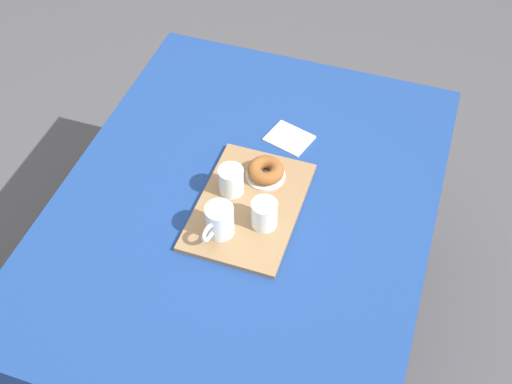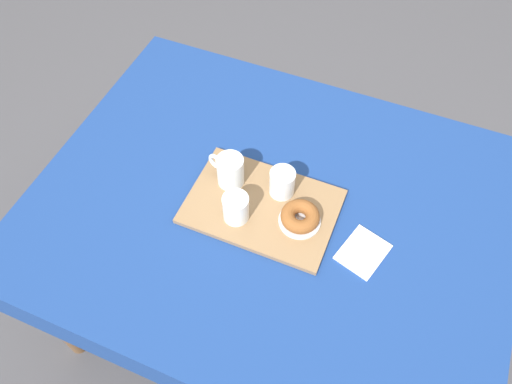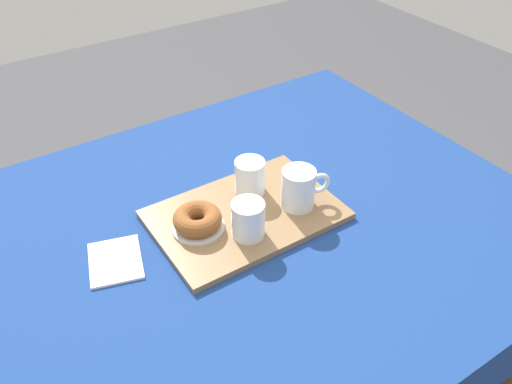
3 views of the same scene
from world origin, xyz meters
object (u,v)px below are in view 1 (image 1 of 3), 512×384
donut_plate_left (266,176)px  paper_napkin (289,138)px  dining_table (245,218)px  sugar_donut_left (266,170)px  water_glass_near (231,181)px  serving_tray (249,206)px  water_glass_far (264,215)px  tea_mug_left (219,221)px

donut_plate_left → paper_napkin: 0.19m
dining_table → sugar_donut_left: size_ratio=12.64×
water_glass_near → paper_napkin: water_glass_near is taller
serving_tray → dining_table: bearing=44.6°
serving_tray → sugar_donut_left: (0.12, -0.01, 0.04)m
water_glass_far → donut_plate_left: 0.18m
water_glass_near → dining_table: bearing=-105.7°
donut_plate_left → tea_mug_left: bearing=166.7°
water_glass_far → paper_napkin: 0.37m
dining_table → tea_mug_left: 0.21m
paper_napkin → dining_table: bearing=170.1°
water_glass_near → water_glass_far: (-0.09, -0.13, -0.00)m
tea_mug_left → water_glass_near: size_ratio=1.39×
donut_plate_left → sugar_donut_left: bearing=90.0°
serving_tray → donut_plate_left: 0.12m
donut_plate_left → paper_napkin: (0.19, -0.02, -0.02)m
tea_mug_left → donut_plate_left: size_ratio=1.00×
dining_table → serving_tray: bearing=-135.4°
tea_mug_left → water_glass_near: 0.16m
tea_mug_left → paper_napkin: 0.44m
tea_mug_left → paper_napkin: size_ratio=0.89×
serving_tray → water_glass_far: bearing=-130.1°
serving_tray → paper_napkin: (0.31, -0.03, -0.00)m
water_glass_far → sugar_donut_left: size_ratio=0.78×
serving_tray → sugar_donut_left: 0.13m
serving_tray → paper_napkin: bearing=-5.3°
sugar_donut_left → paper_napkin: sugar_donut_left is taller
dining_table → tea_mug_left: bearing=170.6°
tea_mug_left → water_glass_far: size_ratio=1.39×
water_glass_near → donut_plate_left: 0.12m
water_glass_near → water_glass_far: 0.16m
serving_tray → water_glass_near: bearing=62.7°
donut_plate_left → serving_tray: bearing=174.5°
serving_tray → sugar_donut_left: sugar_donut_left is taller
water_glass_far → paper_napkin: size_ratio=0.64×
water_glass_near → water_glass_far: size_ratio=1.00×
tea_mug_left → paper_napkin: (0.43, -0.07, -0.06)m
dining_table → paper_napkin: paper_napkin is taller
dining_table → paper_napkin: size_ratio=10.33×
dining_table → donut_plate_left: 0.15m
paper_napkin → serving_tray: bearing=174.7°
dining_table → paper_napkin: 0.31m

